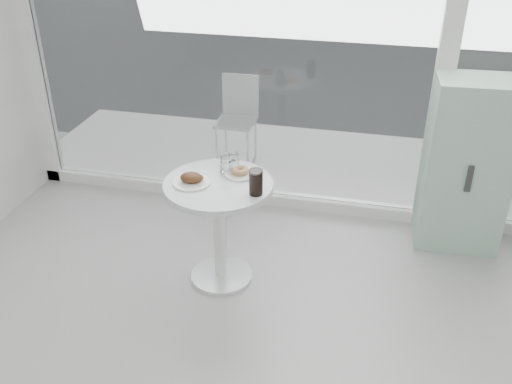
% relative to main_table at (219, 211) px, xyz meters
% --- Properties ---
extents(room_shell, '(6.00, 6.00, 6.00)m').
position_rel_main_table_xyz_m(room_shell, '(0.50, -2.46, 1.36)').
color(room_shell, white).
rests_on(room_shell, ground).
extents(storefront, '(5.00, 0.14, 3.00)m').
position_rel_main_table_xyz_m(storefront, '(0.57, 1.10, 1.16)').
color(storefront, white).
rests_on(storefront, ground).
extents(main_table, '(0.72, 0.72, 0.77)m').
position_rel_main_table_xyz_m(main_table, '(0.00, 0.00, 0.00)').
color(main_table, white).
rests_on(main_table, ground).
extents(patio_deck, '(5.60, 1.60, 0.05)m').
position_rel_main_table_xyz_m(patio_deck, '(0.50, 1.90, -0.53)').
color(patio_deck, white).
rests_on(patio_deck, ground).
extents(mint_cabinet, '(0.63, 0.44, 1.31)m').
position_rel_main_table_xyz_m(mint_cabinet, '(1.64, 0.87, 0.11)').
color(mint_cabinet, '#8CB39C').
rests_on(mint_cabinet, ground).
extents(patio_chair, '(0.36, 0.36, 0.83)m').
position_rel_main_table_xyz_m(patio_chair, '(-0.34, 1.80, -0.03)').
color(patio_chair, white).
rests_on(patio_chair, patio_deck).
extents(plate_fritter, '(0.25, 0.25, 0.07)m').
position_rel_main_table_xyz_m(plate_fritter, '(-0.16, -0.04, 0.25)').
color(plate_fritter, white).
rests_on(plate_fritter, main_table).
extents(plate_donut, '(0.21, 0.21, 0.05)m').
position_rel_main_table_xyz_m(plate_donut, '(0.11, 0.14, 0.24)').
color(plate_donut, white).
rests_on(plate_donut, main_table).
extents(water_tumbler_a, '(0.08, 0.08, 0.13)m').
position_rel_main_table_xyz_m(water_tumbler_a, '(0.00, 0.17, 0.28)').
color(water_tumbler_a, white).
rests_on(water_tumbler_a, main_table).
extents(water_tumbler_b, '(0.07, 0.07, 0.11)m').
position_rel_main_table_xyz_m(water_tumbler_b, '(0.05, 0.23, 0.27)').
color(water_tumbler_b, white).
rests_on(water_tumbler_b, main_table).
extents(cola_glass, '(0.09, 0.09, 0.17)m').
position_rel_main_table_xyz_m(cola_glass, '(0.27, -0.09, 0.30)').
color(cola_glass, white).
rests_on(cola_glass, main_table).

